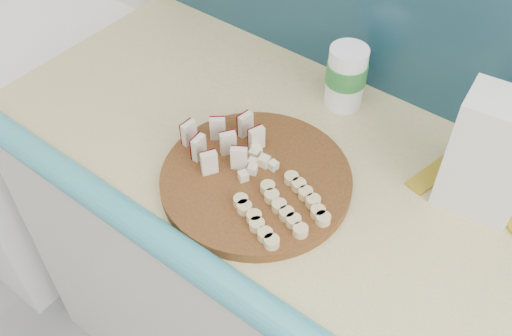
% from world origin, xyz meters
% --- Properties ---
extents(porcelain_fixture, '(0.70, 0.72, 0.84)m').
position_xyz_m(porcelain_fixture, '(-1.45, 1.50, 0.40)').
color(porcelain_fixture, white).
rests_on(porcelain_fixture, ground).
extents(cutting_board, '(0.46, 0.46, 0.02)m').
position_xyz_m(cutting_board, '(-0.39, 1.40, 0.92)').
color(cutting_board, '#41200E').
rests_on(cutting_board, kitchen_counter).
extents(apple_wedges, '(0.14, 0.15, 0.05)m').
position_xyz_m(apple_wedges, '(-0.48, 1.41, 0.96)').
color(apple_wedges, beige).
rests_on(apple_wedges, cutting_board).
extents(apple_chunks, '(0.05, 0.06, 0.02)m').
position_xyz_m(apple_chunks, '(-0.41, 1.41, 0.94)').
color(apple_chunks, beige).
rests_on(apple_chunks, cutting_board).
extents(banana_slices, '(0.16, 0.16, 0.02)m').
position_xyz_m(banana_slices, '(-0.31, 1.36, 0.94)').
color(banana_slices, '#CFB87E').
rests_on(banana_slices, cutting_board).
extents(flour_bag, '(0.14, 0.11, 0.23)m').
position_xyz_m(flour_bag, '(-0.06, 1.61, 1.02)').
color(flour_bag, silver).
rests_on(flour_bag, kitchen_counter).
extents(canister, '(0.08, 0.08, 0.13)m').
position_xyz_m(canister, '(-0.39, 1.69, 0.98)').
color(canister, white).
rests_on(canister, kitchen_counter).
extents(banana_peel, '(0.23, 0.19, 0.01)m').
position_xyz_m(banana_peel, '(-0.08, 1.64, 0.91)').
color(banana_peel, gold).
rests_on(banana_peel, kitchen_counter).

